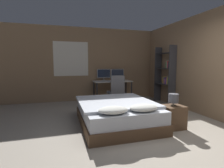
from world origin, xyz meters
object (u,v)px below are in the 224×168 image
Objects in this scene: nightstand at (173,117)px; computer_mouse at (122,81)px; keyboard at (114,81)px; office_chair at (116,93)px; bed at (116,113)px; monitor_right at (118,74)px; desk at (112,83)px; bedside_lamp at (174,98)px; monitor_left at (104,74)px; bookshelf at (166,74)px.

nightstand is 2.91m from computer_mouse.
keyboard is (-0.40, 2.86, 0.51)m from nightstand.
computer_mouse is 0.07× the size of office_chair.
office_chair is at bearing -101.42° from keyboard.
bed is 1.82m from office_chair.
monitor_right reaches higher than bed.
desk is 0.39m from computer_mouse.
bedside_lamp is 3.41m from monitor_left.
keyboard is (-0.40, 2.86, 0.11)m from bedside_lamp.
office_chair is at bearing -81.28° from monitor_left.
desk is at bearing 97.47° from nightstand.
office_chair reaches higher than nightstand.
bookshelf is (2.26, 1.49, 0.78)m from bed.
office_chair reaches higher than computer_mouse.
monitor_left reaches higher than nightstand.
monitor_left is 7.33× the size of computer_mouse.
bed is at bearing -104.88° from desk.
bed is 1.98× the size of office_chair.
desk is at bearing 97.47° from bedside_lamp.
bedside_lamp is (0.00, -0.00, 0.40)m from nightstand.
nightstand is 0.35× the size of desk.
bed is 7.82× the size of bedside_lamp.
computer_mouse is at bearing 92.13° from nightstand.
bedside_lamp is at bearing -27.90° from bed.
bedside_lamp is 0.50× the size of monitor_left.
bookshelf is (1.32, -1.26, 0.05)m from monitor_right.
keyboard reaches higher than desk.
bedside_lamp is at bearing -87.72° from monitor_right.
bookshelf is at bearing -43.72° from monitor_right.
nightstand is at bearing -81.95° from keyboard.
bedside_lamp is 0.50× the size of monitor_right.
bed is at bearing -107.83° from office_chair.
bedside_lamp is 2.41m from bookshelf.
nightstand is 2.36m from office_chair.
nightstand is 0.95× the size of monitor_right.
bedside_lamp is 0.18× the size of desk.
monitor_right is 1.23× the size of keyboard.
monitor_left is (-0.27, 0.23, 0.34)m from desk.
monitor_right is 0.26× the size of bookshelf.
computer_mouse is at bearing -86.77° from monitor_right.
bedside_lamp is 2.36m from office_chair.
bed is 3.00m from monitor_right.
keyboard reaches higher than bed.
monitor_left is at bearing 120.95° from keyboard.
computer_mouse reaches higher than keyboard.
bed is at bearing -108.92° from monitor_right.
keyboard is at bearing 98.05° from nightstand.
bedside_lamp is 3.63× the size of computer_mouse.
office_chair is (-0.39, -1.03, -0.59)m from monitor_right.
desk is at bearing -40.03° from monitor_left.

